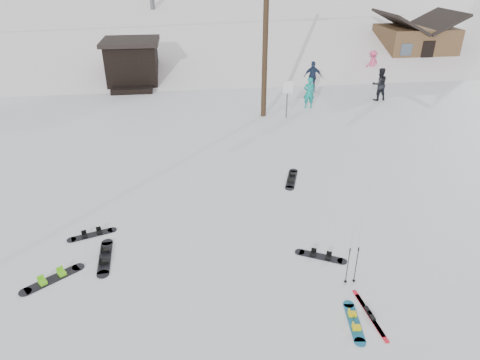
{
  "coord_description": "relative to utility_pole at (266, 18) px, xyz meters",
  "views": [
    {
      "loc": [
        -1.88,
        -6.48,
        7.21
      ],
      "look_at": [
        -0.44,
        4.5,
        1.4
      ],
      "focal_mm": 32.0,
      "sensor_mm": 36.0,
      "label": 1
    }
  ],
  "objects": [
    {
      "name": "ground",
      "position": [
        -2.0,
        -14.0,
        -4.68
      ],
      "size": [
        200.0,
        200.0,
        0.0
      ],
      "primitive_type": "plane",
      "color": "white",
      "rests_on": "ground"
    },
    {
      "name": "ski_slope",
      "position": [
        -2.0,
        41.0,
        -16.68
      ],
      "size": [
        60.0,
        85.24,
        65.97
      ],
      "primitive_type": "cube",
      "rotation": [
        0.31,
        0.0,
        0.0
      ],
      "color": "white",
      "rests_on": "ground"
    },
    {
      "name": "ridge_right",
      "position": [
        36.0,
        36.0,
        -15.68
      ],
      "size": [
        45.66,
        93.98,
        54.59
      ],
      "primitive_type": "cube",
      "rotation": [
        0.21,
        -0.05,
        -0.12
      ],
      "color": "white",
      "rests_on": "ground"
    },
    {
      "name": "utility_pole",
      "position": [
        0.0,
        0.0,
        0.0
      ],
      "size": [
        2.0,
        0.26,
        9.0
      ],
      "color": "#3A2819",
      "rests_on": "ground"
    },
    {
      "name": "trail_sign",
      "position": [
        1.1,
        -0.42,
        -3.41
      ],
      "size": [
        0.5,
        0.09,
        1.85
      ],
      "color": "#595B60",
      "rests_on": "ground"
    },
    {
      "name": "lift_hut",
      "position": [
        -7.0,
        6.94,
        -3.32
      ],
      "size": [
        3.4,
        4.1,
        2.75
      ],
      "color": "black",
      "rests_on": "ground"
    },
    {
      "name": "cabin",
      "position": [
        13.0,
        10.0,
        -3.2
      ],
      "size": [
        5.39,
        4.4,
        3.77
      ],
      "color": "brown",
      "rests_on": "ground"
    },
    {
      "name": "hero_snowboard",
      "position": [
        -0.47,
        -13.95,
        -4.66
      ],
      "size": [
        0.4,
        1.34,
        0.09
      ],
      "rotation": [
        0.0,
        0.0,
        1.44
      ],
      "color": "#166692",
      "rests_on": "ground"
    },
    {
      "name": "hero_skis",
      "position": [
        -0.04,
        -13.78,
        -4.66
      ],
      "size": [
        0.22,
        1.63,
        0.08
      ],
      "rotation": [
        0.0,
        0.0,
        0.08
      ],
      "color": "red",
      "rests_on": "ground"
    },
    {
      "name": "ski_poles",
      "position": [
        -0.11,
        -12.67,
        -4.14
      ],
      "size": [
        0.29,
        0.08,
        1.06
      ],
      "color": "black",
      "rests_on": "ground"
    },
    {
      "name": "board_scatter_a",
      "position": [
        -6.82,
        -9.73,
        -4.66
      ],
      "size": [
        1.35,
        0.62,
        0.1
      ],
      "rotation": [
        0.0,
        0.0,
        0.32
      ],
      "color": "black",
      "rests_on": "ground"
    },
    {
      "name": "board_scatter_b",
      "position": [
        -6.29,
        -10.87,
        -4.65
      ],
      "size": [
        0.41,
        1.71,
        0.12
      ],
      "rotation": [
        0.0,
        0.0,
        1.64
      ],
      "color": "black",
      "rests_on": "ground"
    },
    {
      "name": "board_scatter_c",
      "position": [
        -7.47,
        -11.59,
        -4.65
      ],
      "size": [
        1.39,
        1.11,
        0.12
      ],
      "rotation": [
        0.0,
        0.0,
        0.64
      ],
      "color": "black",
      "rests_on": "ground"
    },
    {
      "name": "board_scatter_d",
      "position": [
        -0.51,
        -11.59,
        -4.66
      ],
      "size": [
        1.29,
        0.8,
        0.1
      ],
      "rotation": [
        0.0,
        0.0,
        -0.49
      ],
      "color": "black",
      "rests_on": "ground"
    },
    {
      "name": "board_scatter_f",
      "position": [
        -0.23,
        -7.06,
        -4.65
      ],
      "size": [
        0.78,
        1.64,
        0.12
      ],
      "rotation": [
        0.0,
        0.0,
        1.23
      ],
      "color": "black",
      "rests_on": "ground"
    },
    {
      "name": "skier_teal",
      "position": [
        2.6,
        0.96,
        -3.87
      ],
      "size": [
        0.62,
        0.43,
        1.63
      ],
      "primitive_type": "imported",
      "rotation": [
        0.0,
        0.0,
        3.07
      ],
      "color": "#0E8C82",
      "rests_on": "ground"
    },
    {
      "name": "skier_dark",
      "position": [
        6.85,
        1.78,
        -3.78
      ],
      "size": [
        0.94,
        0.77,
        1.8
      ],
      "primitive_type": "imported",
      "rotation": [
        0.0,
        0.0,
        3.25
      ],
      "color": "black",
      "rests_on": "ground"
    },
    {
      "name": "skier_pink",
      "position": [
        8.69,
        7.19,
        -3.85
      ],
      "size": [
        1.24,
        1.03,
        1.66
      ],
      "primitive_type": "imported",
      "rotation": [
        0.0,
        0.0,
        3.6
      ],
      "color": "#DE4E7D",
      "rests_on": "ground"
    },
    {
      "name": "skier_navy",
      "position": [
        3.66,
        3.95,
        -3.79
      ],
      "size": [
        1.1,
        0.58,
        1.79
      ],
      "primitive_type": "imported",
      "rotation": [
        0.0,
        0.0,
        3.0
      ],
      "color": "#1C2B47",
      "rests_on": "ground"
    }
  ]
}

